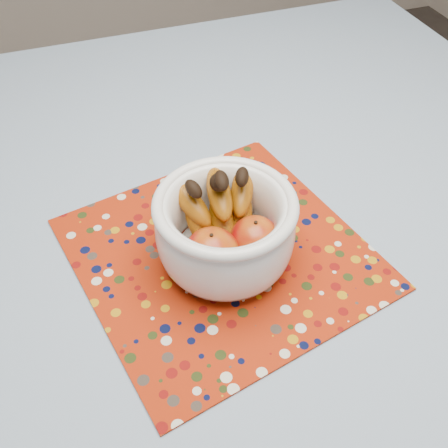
% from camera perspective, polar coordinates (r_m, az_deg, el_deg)
% --- Properties ---
extents(table, '(1.20, 1.20, 0.75)m').
position_cam_1_polar(table, '(0.93, 2.61, -1.26)').
color(table, brown).
rests_on(table, ground).
extents(tablecloth, '(1.32, 1.32, 0.01)m').
position_cam_1_polar(tablecloth, '(0.88, 2.78, 2.38)').
color(tablecloth, '#6586A9').
rests_on(tablecloth, table).
extents(placemat, '(0.47, 0.47, 0.00)m').
position_cam_1_polar(placemat, '(0.79, -0.34, -3.19)').
color(placemat, '#992108').
rests_on(placemat, tablecloth).
extents(fruit_bowl, '(0.20, 0.20, 0.15)m').
position_cam_1_polar(fruit_bowl, '(0.73, 0.08, -0.02)').
color(fruit_bowl, white).
rests_on(fruit_bowl, placemat).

